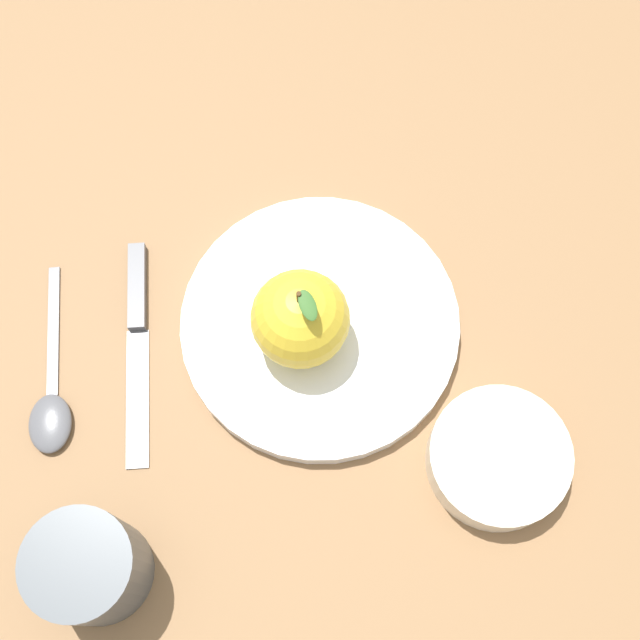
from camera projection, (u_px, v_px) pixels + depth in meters
name	position (u px, v px, depth m)	size (l,w,h in m)	color
ground_plane	(299.00, 319.00, 0.72)	(2.40, 2.40, 0.00)	olive
dinner_plate	(320.00, 324.00, 0.71)	(0.23, 0.23, 0.02)	white
apple	(300.00, 319.00, 0.66)	(0.08, 0.08, 0.09)	gold
side_bowl	(499.00, 457.00, 0.66)	(0.11, 0.11, 0.03)	silver
cup	(88.00, 567.00, 0.60)	(0.08, 0.08, 0.08)	#4C5156
knife	(137.00, 331.00, 0.71)	(0.16, 0.13, 0.01)	#59595E
spoon	(51.00, 404.00, 0.69)	(0.14, 0.11, 0.01)	#59595E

